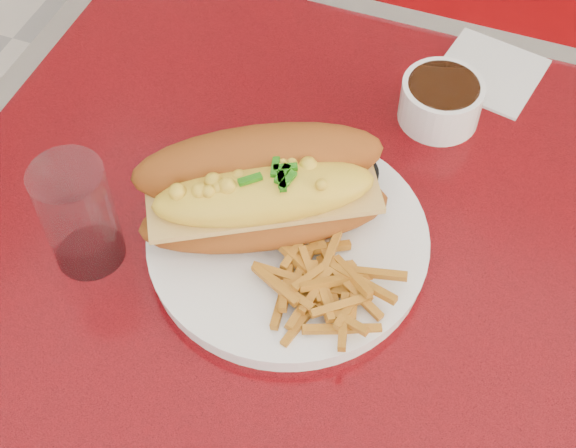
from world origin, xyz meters
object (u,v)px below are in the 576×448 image
(booth_bench_far, at_px, (527,108))
(mac_hoagie, at_px, (262,189))
(dinner_plate, at_px, (288,241))
(sauce_cup_left, at_px, (350,179))
(water_tumbler, at_px, (79,216))
(fork, at_px, (358,241))
(diner_table, at_px, (460,393))
(gravy_ramekin, at_px, (441,100))

(booth_bench_far, bearing_deg, mac_hoagie, -106.98)
(booth_bench_far, distance_m, dinner_plate, 0.96)
(sauce_cup_left, height_order, water_tumbler, water_tumbler)
(fork, bearing_deg, sauce_cup_left, 16.30)
(diner_table, relative_size, water_tumbler, 10.02)
(mac_hoagie, bearing_deg, sauce_cup_left, 21.30)
(diner_table, height_order, booth_bench_far, booth_bench_far)
(sauce_cup_left, bearing_deg, booth_bench_far, 76.04)
(fork, bearing_deg, booth_bench_far, -17.71)
(dinner_plate, height_order, water_tumbler, water_tumbler)
(mac_hoagie, height_order, sauce_cup_left, mac_hoagie)
(booth_bench_far, xyz_separation_m, mac_hoagie, (-0.24, -0.79, 0.55))
(mac_hoagie, height_order, water_tumbler, mac_hoagie)
(booth_bench_far, height_order, mac_hoagie, booth_bench_far)
(sauce_cup_left, xyz_separation_m, water_tumbler, (-0.22, -0.17, 0.05))
(mac_hoagie, relative_size, sauce_cup_left, 3.61)
(dinner_plate, bearing_deg, gravy_ramekin, 67.38)
(gravy_ramekin, relative_size, sauce_cup_left, 1.36)
(dinner_plate, height_order, fork, same)
(booth_bench_far, distance_m, sauce_cup_left, 0.88)
(gravy_ramekin, distance_m, water_tumbler, 0.42)
(sauce_cup_left, bearing_deg, diner_table, -31.24)
(gravy_ramekin, height_order, water_tumbler, water_tumbler)
(gravy_ramekin, bearing_deg, booth_bench_far, 78.73)
(booth_bench_far, relative_size, fork, 8.76)
(mac_hoagie, xyz_separation_m, gravy_ramekin, (0.13, 0.22, -0.04))
(diner_table, bearing_deg, booth_bench_far, 90.00)
(diner_table, xyz_separation_m, dinner_plate, (-0.21, 0.01, 0.17))
(fork, bearing_deg, gravy_ramekin, -15.14)
(diner_table, xyz_separation_m, mac_hoagie, (-0.24, 0.02, 0.23))
(booth_bench_far, relative_size, sauce_cup_left, 15.88)
(diner_table, relative_size, dinner_plate, 4.24)
(diner_table, relative_size, gravy_ramekin, 11.96)
(diner_table, distance_m, sauce_cup_left, 0.27)
(diner_table, height_order, mac_hoagie, mac_hoagie)
(water_tumbler, bearing_deg, sauce_cup_left, 37.96)
(water_tumbler, bearing_deg, dinner_plate, 22.44)
(diner_table, bearing_deg, gravy_ramekin, 115.01)
(fork, xyz_separation_m, sauce_cup_left, (-0.03, 0.08, -0.00))
(fork, height_order, water_tumbler, water_tumbler)
(diner_table, relative_size, mac_hoagie, 4.51)
(fork, xyz_separation_m, gravy_ramekin, (0.03, 0.21, 0.01))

